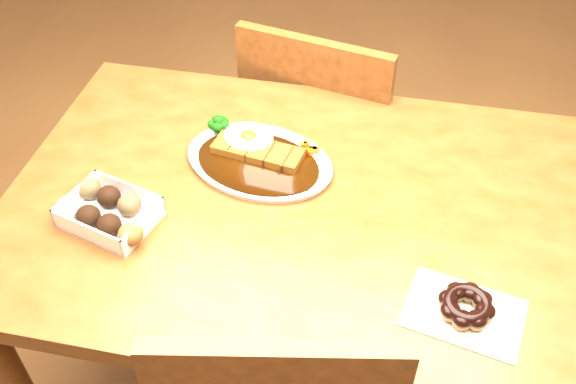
% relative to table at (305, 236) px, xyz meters
% --- Properties ---
extents(table, '(1.20, 0.80, 0.75)m').
position_rel_table_xyz_m(table, '(0.00, 0.00, 0.00)').
color(table, '#4E2D0F').
rests_on(table, ground).
extents(chair_far, '(0.50, 0.50, 0.87)m').
position_rel_table_xyz_m(chair_far, '(-0.03, 0.54, -0.17)').
color(chair_far, '#4E2D0F').
rests_on(chair_far, ground).
extents(katsu_curry_plate, '(0.36, 0.29, 0.06)m').
position_rel_table_xyz_m(katsu_curry_plate, '(-0.12, 0.10, 0.11)').
color(katsu_curry_plate, white).
rests_on(katsu_curry_plate, table).
extents(donut_box, '(0.20, 0.17, 0.05)m').
position_rel_table_xyz_m(donut_box, '(-0.36, -0.12, 0.12)').
color(donut_box, white).
rests_on(donut_box, table).
extents(pon_de_ring, '(0.22, 0.17, 0.04)m').
position_rel_table_xyz_m(pon_de_ring, '(0.31, -0.21, 0.12)').
color(pon_de_ring, silver).
rests_on(pon_de_ring, table).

